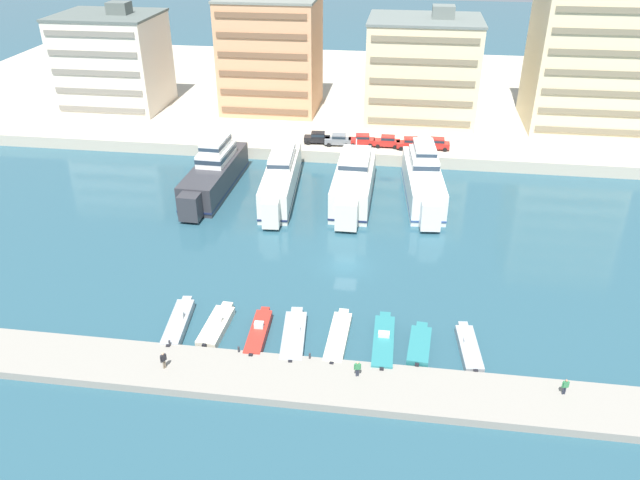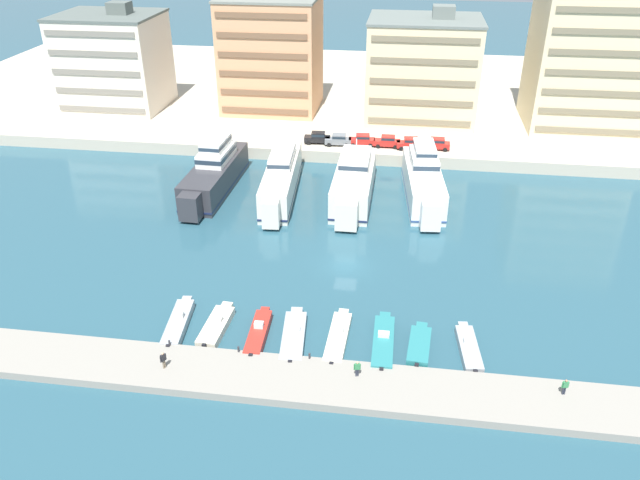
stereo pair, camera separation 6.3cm
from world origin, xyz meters
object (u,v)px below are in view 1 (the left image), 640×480
pedestrian_mid_deck (565,385)px  motorboat_cream_left (217,326)px  car_red_center_right (437,143)px  yacht_ivory_left (281,178)px  pedestrian_far_side (357,368)px  motorboat_cream_center (338,338)px  motorboat_teal_center_right (383,342)px  pedestrian_near_edge (163,359)px  motorboat_red_mid_left (259,333)px  motorboat_teal_mid_right (419,347)px  car_red_center_left (387,141)px  car_grey_left (338,139)px  car_black_far_left (317,137)px  yacht_white_center_left (423,180)px  car_red_mid_left (362,140)px  motorboat_grey_center_left (294,336)px  yacht_ivory_mid_left (354,182)px  motorboat_grey_far_left (179,323)px  yacht_charcoal_far_left (214,173)px  motorboat_grey_right (469,348)px  car_red_center (410,143)px

pedestrian_mid_deck → motorboat_cream_left: bearing=170.1°
car_red_center_right → yacht_ivory_left: bearing=-144.3°
pedestrian_far_side → motorboat_cream_center: bearing=112.7°
motorboat_teal_center_right → pedestrian_near_edge: 19.81m
motorboat_cream_center → pedestrian_near_edge: 15.95m
motorboat_red_mid_left → pedestrian_far_side: (9.78, -5.00, 1.22)m
motorboat_teal_mid_right → car_red_center_left: (-5.21, 47.31, 2.31)m
car_grey_left → car_black_far_left: bearing=171.9°
yacht_white_center_left → pedestrian_far_side: yacht_white_center_left is taller
motorboat_cream_center → car_red_mid_left: bearing=92.0°
car_red_center_right → pedestrian_far_side: size_ratio=2.62×
motorboat_teal_mid_right → pedestrian_near_edge: 22.88m
motorboat_grey_center_left → motorboat_cream_center: motorboat_cream_center is taller
yacht_white_center_left → car_red_mid_left: bearing=123.8°
car_grey_left → car_red_mid_left: same height
yacht_ivory_mid_left → motorboat_teal_mid_right: bearing=-74.1°
car_grey_left → pedestrian_far_side: size_ratio=2.66×
car_red_mid_left → motorboat_cream_center: bearing=-88.0°
motorboat_cream_left → yacht_ivory_left: bearing=89.5°
motorboat_grey_far_left → car_grey_left: 47.62m
motorboat_teal_mid_right → pedestrian_far_side: bearing=-136.5°
motorboat_teal_mid_right → pedestrian_near_edge: bearing=-164.0°
car_red_center_left → pedestrian_far_side: bearing=-90.1°
yacht_ivory_mid_left → motorboat_teal_center_right: (5.72, -31.48, -1.97)m
motorboat_cream_left → motorboat_teal_center_right: motorboat_teal_center_right is taller
motorboat_grey_far_left → car_red_mid_left: bearing=73.4°
motorboat_grey_center_left → car_red_center_left: 47.78m
motorboat_cream_left → pedestrian_near_edge: size_ratio=4.27×
yacht_ivory_mid_left → motorboat_cream_left: (-10.34, -31.08, -2.04)m
yacht_charcoal_far_left → yacht_ivory_mid_left: yacht_charcoal_far_left is taller
pedestrian_mid_deck → pedestrian_far_side: size_ratio=1.00×
motorboat_cream_center → motorboat_grey_right: size_ratio=1.17×
yacht_white_center_left → yacht_charcoal_far_left: bearing=-177.5°
yacht_white_center_left → motorboat_cream_left: (-19.69, -32.55, -2.30)m
motorboat_cream_center → pedestrian_mid_deck: (19.30, -5.22, 1.27)m
car_black_far_left → pedestrian_far_side: size_ratio=2.69×
yacht_white_center_left → motorboat_red_mid_left: yacht_white_center_left is taller
motorboat_teal_center_right → car_black_far_left: size_ratio=2.03×
yacht_ivory_mid_left → motorboat_grey_center_left: size_ratio=2.36×
yacht_white_center_left → motorboat_cream_center: (-7.88, -32.76, -2.30)m
motorboat_grey_center_left → yacht_ivory_left: bearing=103.1°
car_red_center → yacht_ivory_left: bearing=-139.2°
yacht_white_center_left → car_red_center_right: (2.09, 14.15, 0.12)m
motorboat_cream_center → pedestrian_near_edge: bearing=-155.1°
yacht_white_center_left → motorboat_grey_far_left: yacht_white_center_left is taller
motorboat_grey_center_left → car_grey_left: size_ratio=2.03×
motorboat_grey_right → car_red_mid_left: bearing=106.3°
pedestrian_far_side → motorboat_grey_far_left: bearing=162.9°
yacht_ivory_left → car_red_center: yacht_ivory_left is taller
motorboat_cream_left → pedestrian_near_edge: (-2.61, -6.89, 1.34)m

